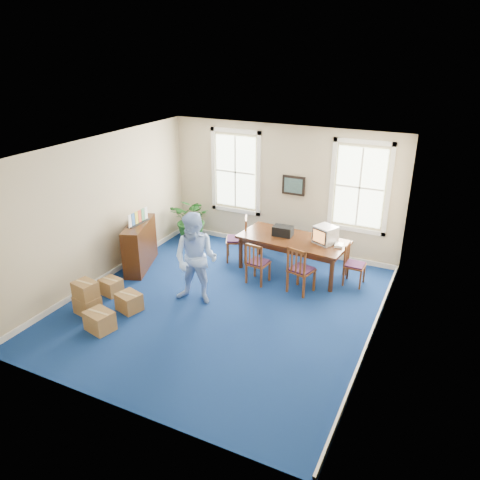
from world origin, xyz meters
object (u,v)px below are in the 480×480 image
at_px(potted_plant, 193,219).
at_px(conference_table, 292,255).
at_px(crt_tv, 325,235).
at_px(chair_near_left, 258,262).
at_px(man, 196,259).
at_px(credenza, 140,245).
at_px(cardboard_boxes, 97,297).

bearing_deg(potted_plant, conference_table, -10.52).
relative_size(conference_table, crt_tv, 5.20).
bearing_deg(chair_near_left, potted_plant, -23.14).
relative_size(man, credenza, 1.34).
bearing_deg(conference_table, chair_near_left, -115.94).
height_order(credenza, cardboard_boxes, credenza).
bearing_deg(chair_near_left, crt_tv, -138.11).
relative_size(conference_table, credenza, 1.71).
bearing_deg(crt_tv, cardboard_boxes, -110.88).
relative_size(potted_plant, cardboard_boxes, 0.99).
height_order(chair_near_left, cardboard_boxes, chair_near_left).
bearing_deg(man, cardboard_boxes, -147.72).
bearing_deg(conference_table, cardboard_boxes, -124.69).
height_order(crt_tv, cardboard_boxes, crt_tv).
bearing_deg(chair_near_left, credenza, 16.16).
height_order(conference_table, crt_tv, crt_tv).
xyz_separation_m(man, potted_plant, (-1.73, 2.73, -0.34)).
height_order(conference_table, potted_plant, potted_plant).
distance_m(crt_tv, credenza, 4.33).
xyz_separation_m(man, credenza, (-2.04, 0.81, -0.40)).
distance_m(conference_table, chair_near_left, 0.98).
height_order(chair_near_left, credenza, credenza).
xyz_separation_m(crt_tv, credenza, (-4.07, -1.41, -0.47)).
bearing_deg(chair_near_left, conference_table, -115.10).
xyz_separation_m(potted_plant, cardboard_boxes, (0.19, -3.99, -0.26)).
xyz_separation_m(man, cardboard_boxes, (-1.54, -1.26, -0.61)).
xyz_separation_m(conference_table, potted_plant, (-3.04, 0.56, 0.20)).
relative_size(crt_tv, potted_plant, 0.38).
distance_m(chair_near_left, potted_plant, 2.90).
distance_m(chair_near_left, credenza, 2.88).
bearing_deg(cardboard_boxes, crt_tv, 44.26).
height_order(crt_tv, man, man).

